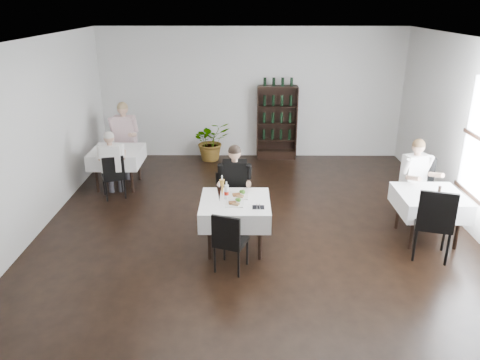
# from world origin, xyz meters

# --- Properties ---
(room_shell) EXTENTS (9.00, 9.00, 9.00)m
(room_shell) POSITION_xyz_m (0.00, 0.00, 1.50)
(room_shell) COLOR black
(room_shell) RESTS_ON ground
(wine_shelf) EXTENTS (0.90, 0.28, 1.75)m
(wine_shelf) POSITION_xyz_m (0.60, 4.31, 0.85)
(wine_shelf) COLOR black
(wine_shelf) RESTS_ON ground
(main_table) EXTENTS (1.03, 1.03, 0.77)m
(main_table) POSITION_xyz_m (-0.30, 0.00, 0.62)
(main_table) COLOR black
(main_table) RESTS_ON ground
(left_table) EXTENTS (0.98, 0.98, 0.77)m
(left_table) POSITION_xyz_m (-2.70, 2.50, 0.62)
(left_table) COLOR black
(left_table) RESTS_ON ground
(right_table) EXTENTS (0.98, 0.98, 0.77)m
(right_table) POSITION_xyz_m (2.70, 0.30, 0.62)
(right_table) COLOR black
(right_table) RESTS_ON ground
(potted_tree) EXTENTS (1.05, 0.99, 0.93)m
(potted_tree) POSITION_xyz_m (-0.93, 4.17, 0.46)
(potted_tree) COLOR #29511B
(potted_tree) RESTS_ON ground
(main_chair_far) EXTENTS (0.55, 0.55, 0.94)m
(main_chair_far) POSITION_xyz_m (-0.38, 0.70, 0.54)
(main_chair_far) COLOR black
(main_chair_far) RESTS_ON ground
(main_chair_near) EXTENTS (0.52, 0.52, 0.89)m
(main_chair_near) POSITION_xyz_m (-0.37, -0.69, 0.51)
(main_chair_near) COLOR black
(main_chair_near) RESTS_ON ground
(left_chair_far) EXTENTS (0.56, 0.56, 1.07)m
(left_chair_far) POSITION_xyz_m (-2.76, 3.35, 0.61)
(left_chair_far) COLOR black
(left_chair_far) RESTS_ON ground
(left_chair_near) EXTENTS (0.52, 0.52, 0.86)m
(left_chair_near) POSITION_xyz_m (-2.62, 1.86, 0.49)
(left_chair_near) COLOR black
(left_chair_near) RESTS_ON ground
(right_chair_far) EXTENTS (0.51, 0.51, 1.06)m
(right_chair_far) POSITION_xyz_m (2.82, 1.00, 0.60)
(right_chair_far) COLOR black
(right_chair_far) RESTS_ON ground
(right_chair_near) EXTENTS (0.62, 0.63, 1.10)m
(right_chair_near) POSITION_xyz_m (2.53, -0.33, 0.63)
(right_chair_near) COLOR black
(right_chair_near) RESTS_ON ground
(diner_main) EXTENTS (0.53, 0.53, 1.41)m
(diner_main) POSITION_xyz_m (-0.32, 0.64, 0.82)
(diner_main) COLOR #393940
(diner_main) RESTS_ON ground
(diner_left_far) EXTENTS (0.61, 0.61, 1.57)m
(diner_left_far) POSITION_xyz_m (-2.71, 3.18, 0.91)
(diner_left_far) COLOR #393940
(diner_left_far) RESTS_ON ground
(diner_left_near) EXTENTS (0.53, 0.55, 1.31)m
(diner_left_near) POSITION_xyz_m (-2.64, 1.92, 0.76)
(diner_left_near) COLOR #393940
(diner_left_near) RESTS_ON ground
(diner_right_far) EXTENTS (0.62, 0.66, 1.43)m
(diner_right_far) POSITION_xyz_m (2.72, 0.96, 0.83)
(diner_right_far) COLOR #393940
(diner_right_far) RESTS_ON ground
(plate_far) EXTENTS (0.29, 0.29, 0.09)m
(plate_far) POSITION_xyz_m (-0.24, 0.16, 0.79)
(plate_far) COLOR white
(plate_far) RESTS_ON main_table
(plate_near) EXTENTS (0.27, 0.27, 0.08)m
(plate_near) POSITION_xyz_m (-0.30, -0.13, 0.79)
(plate_near) COLOR white
(plate_near) RESTS_ON main_table
(pilsner_dark) EXTENTS (0.07, 0.07, 0.30)m
(pilsner_dark) POSITION_xyz_m (-0.53, -0.04, 0.89)
(pilsner_dark) COLOR black
(pilsner_dark) RESTS_ON main_table
(pilsner_lager) EXTENTS (0.08, 0.08, 0.34)m
(pilsner_lager) POSITION_xyz_m (-0.50, 0.15, 0.91)
(pilsner_lager) COLOR #C48B32
(pilsner_lager) RESTS_ON main_table
(coke_bottle) EXTENTS (0.07, 0.07, 0.28)m
(coke_bottle) POSITION_xyz_m (-0.43, 0.07, 0.88)
(coke_bottle) COLOR silver
(coke_bottle) RESTS_ON main_table
(napkin_cutlery) EXTENTS (0.17, 0.19, 0.02)m
(napkin_cutlery) POSITION_xyz_m (0.04, -0.24, 0.78)
(napkin_cutlery) COLOR black
(napkin_cutlery) RESTS_ON main_table
(pepper_mill) EXTENTS (0.05, 0.05, 0.11)m
(pepper_mill) POSITION_xyz_m (2.83, 0.31, 0.83)
(pepper_mill) COLOR black
(pepper_mill) RESTS_ON right_table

